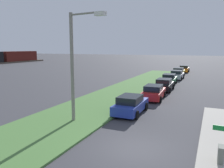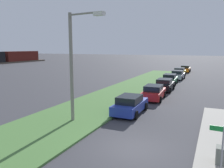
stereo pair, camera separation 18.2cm
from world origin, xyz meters
name	(u,v)px [view 2 (the right image)]	position (x,y,z in m)	size (l,w,h in m)	color
ground	(135,150)	(0.00, 0.00, 0.00)	(300.00, 300.00, 0.00)	#38383D
grass_median	(109,99)	(10.00, 6.17, 0.06)	(60.00, 6.00, 0.12)	#477238
parked_car_blue	(130,105)	(6.16, 2.48, 0.72)	(4.33, 2.07, 1.47)	#23389E
parked_car_red	(154,92)	(11.90, 2.02, 0.72)	(4.39, 2.19, 1.47)	red
parked_car_black	(164,85)	(17.15, 2.00, 0.72)	(4.33, 2.08, 1.47)	black
parked_car_green	(170,79)	(22.55, 2.35, 0.72)	(4.38, 2.17, 1.47)	#1E6B38
parked_car_silver	(178,75)	(28.33, 2.10, 0.72)	(4.33, 2.07, 1.47)	#B2B5BA
parked_car_yellow	(180,72)	(33.60, 2.54, 0.72)	(4.34, 2.09, 1.47)	gold
parked_car_orange	(185,69)	(40.18, 2.30, 0.72)	(4.34, 2.10, 1.47)	orange
utility_box	(221,157)	(0.03, -3.98, 0.45)	(0.55, 0.40, 0.90)	slate
street_sign	(222,151)	(-2.30, -3.92, 1.70)	(0.07, 0.90, 2.60)	#99999E
streetlight	(75,60)	(2.51, 5.15, 4.39)	(0.71, 2.87, 7.50)	gray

